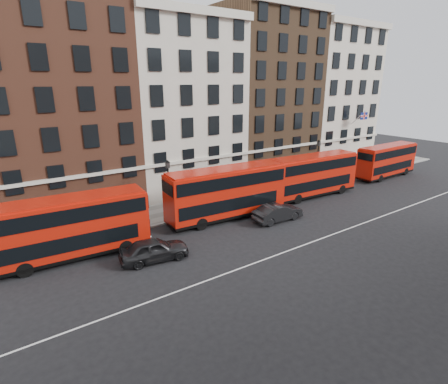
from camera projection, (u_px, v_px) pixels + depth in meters
ground at (285, 236)px, 28.64m from camera, size 120.00×120.00×0.00m
pavement at (214, 201)px, 36.84m from camera, size 80.00×5.00×0.15m
kerb at (228, 208)px, 34.88m from camera, size 80.00×0.30×0.16m
road_centre_line at (303, 245)px, 27.07m from camera, size 70.00×0.12×0.01m
building_terrace at (176, 99)px, 39.36m from camera, size 64.00×11.95×22.00m
bus_a at (69, 227)px, 24.42m from camera, size 10.98×3.41×4.55m
bus_b at (226, 192)px, 31.72m from camera, size 11.57×3.58×4.79m
bus_c at (312, 175)px, 37.99m from camera, size 11.04×3.32×4.58m
bus_d at (387, 160)px, 45.79m from camera, size 10.12×2.59×4.23m
car_rear at (154, 250)px, 24.63m from camera, size 5.09×2.70×1.65m
car_front at (278, 212)px, 31.68m from camera, size 4.91×1.86×1.60m
lamp_post_left at (169, 186)px, 31.84m from camera, size 0.44×0.44×5.33m
lamp_post_right at (317, 159)px, 42.55m from camera, size 0.44×0.44×5.33m
traffic_light at (380, 154)px, 48.66m from camera, size 0.25×0.45×3.27m
iron_railings at (203, 191)px, 38.39m from camera, size 6.60×0.06×1.00m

